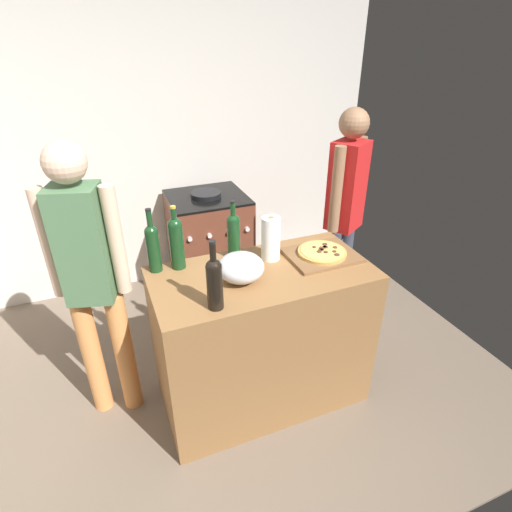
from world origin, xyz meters
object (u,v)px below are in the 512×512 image
wine_bottle_clear (234,234)px  wine_bottle_amber (176,241)px  pizza (322,252)px  wine_bottle_green (215,281)px  stove (210,243)px  person_in_stripes (90,274)px  mixing_bowl (241,268)px  person_in_red (345,209)px  paper_towel_roll (271,238)px  wine_bottle_dark (153,245)px

wine_bottle_clear → wine_bottle_amber: (-0.33, 0.00, 0.01)m
pizza → wine_bottle_green: (-0.73, -0.25, 0.12)m
stove → person_in_stripes: (-0.95, -1.10, 0.52)m
person_in_stripes → mixing_bowl: bearing=-21.6°
wine_bottle_clear → person_in_red: bearing=17.3°
wine_bottle_clear → person_in_red: (0.95, 0.30, -0.11)m
paper_towel_roll → person_in_red: bearing=27.5°
wine_bottle_dark → stove: wine_bottle_dark is taller
wine_bottle_dark → mixing_bowl: bearing=-34.5°
person_in_red → wine_bottle_green: bearing=-148.3°
mixing_bowl → wine_bottle_clear: wine_bottle_clear is taller
wine_bottle_amber → wine_bottle_green: (0.08, -0.44, -0.02)m
pizza → person_in_stripes: bearing=169.8°
pizza → person_in_stripes: 1.29m
pizza → mixing_bowl: 0.54m
stove → person_in_stripes: person_in_stripes is taller
wine_bottle_clear → person_in_stripes: person_in_stripes is taller
wine_bottle_clear → person_in_stripes: size_ratio=0.21×
pizza → mixing_bowl: bearing=-173.2°
mixing_bowl → wine_bottle_green: bearing=-136.9°
wine_bottle_dark → person_in_stripes: (-0.34, 0.02, -0.11)m
stove → person_in_stripes: size_ratio=0.56×
wine_bottle_amber → paper_towel_roll: bearing=-10.9°
wine_bottle_amber → wine_bottle_dark: 0.13m
mixing_bowl → wine_bottle_amber: 0.39m
paper_towel_roll → stove: (-0.03, 1.23, -0.61)m
wine_bottle_clear → stove: (0.16, 1.13, -0.63)m
wine_bottle_clear → person_in_red: person_in_red is taller
wine_bottle_amber → wine_bottle_dark: (-0.12, 0.01, -0.01)m
wine_bottle_clear → wine_bottle_green: size_ratio=0.98×
pizza → mixing_bowl: (-0.53, -0.06, 0.05)m
wine_bottle_dark → stove: (0.61, 1.12, -0.63)m
wine_bottle_clear → wine_bottle_green: 0.51m
pizza → paper_towel_roll: size_ratio=1.09×
wine_bottle_amber → person_in_red: person_in_red is taller
wine_bottle_dark → person_in_stripes: bearing=177.0°
wine_bottle_amber → person_in_red: size_ratio=0.22×
paper_towel_roll → person_in_stripes: (-0.98, 0.13, -0.09)m
wine_bottle_dark → stove: 1.42m
mixing_bowl → person_in_stripes: (-0.74, 0.29, -0.04)m
paper_towel_roll → wine_bottle_green: bearing=-141.9°
mixing_bowl → paper_towel_roll: (0.24, 0.16, 0.05)m
paper_towel_roll → wine_bottle_amber: wine_bottle_amber is taller
stove → person_in_stripes: 1.54m
mixing_bowl → paper_towel_roll: paper_towel_roll is taller
wine_bottle_clear → wine_bottle_dark: (-0.45, 0.02, 0.00)m
pizza → wine_bottle_amber: size_ratio=0.78×
pizza → person_in_red: (0.47, 0.49, 0.01)m
stove → person_in_red: 1.26m
wine_bottle_green → mixing_bowl: bearing=43.1°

